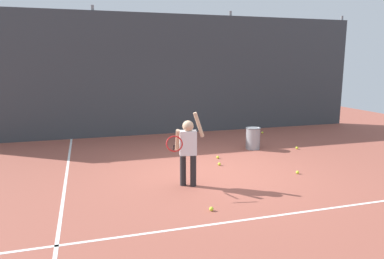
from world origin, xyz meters
TOP-DOWN VIEW (x-y plane):
  - ground_plane at (0.00, 0.00)m, footprint 20.00×20.00m
  - court_line_baseline at (0.00, -2.33)m, footprint 9.00×0.05m
  - court_line_sideline at (-2.88, 1.00)m, footprint 0.05×9.00m
  - back_fence_windscreen at (0.00, 4.16)m, footprint 12.91×0.08m
  - fence_post_1 at (-2.10, 4.22)m, footprint 0.09×0.09m
  - fence_post_2 at (2.10, 4.22)m, footprint 0.09×0.09m
  - fence_post_3 at (6.30, 4.22)m, footprint 0.09×0.09m
  - tennis_player at (-0.74, -0.72)m, footprint 0.79×0.57m
  - ball_hopper at (1.66, 1.50)m, footprint 0.38×0.38m
  - tennis_ball_0 at (0.46, 0.87)m, footprint 0.07×0.07m
  - tennis_ball_1 at (-0.70, -1.89)m, footprint 0.07×0.07m
  - tennis_ball_2 at (1.58, -0.68)m, footprint 0.07×0.07m
  - tennis_ball_3 at (0.29, 0.34)m, footprint 0.07×0.07m
  - tennis_ball_4 at (2.75, 1.15)m, footprint 0.07×0.07m
  - tennis_ball_5 at (2.86, 3.25)m, footprint 0.07×0.07m

SIDE VIEW (x-z plane):
  - ground_plane at x=0.00m, z-range 0.00..0.00m
  - court_line_baseline at x=0.00m, z-range 0.00..0.00m
  - court_line_sideline at x=-2.88m, z-range 0.00..0.00m
  - tennis_ball_0 at x=0.46m, z-range 0.00..0.07m
  - tennis_ball_1 at x=-0.70m, z-range 0.00..0.07m
  - tennis_ball_2 at x=1.58m, z-range 0.00..0.07m
  - tennis_ball_3 at x=0.29m, z-range 0.00..0.07m
  - tennis_ball_4 at x=2.75m, z-range 0.00..0.07m
  - tennis_ball_5 at x=2.86m, z-range 0.00..0.07m
  - ball_hopper at x=1.66m, z-range 0.01..0.57m
  - tennis_player at x=-0.74m, z-range 0.05..1.40m
  - back_fence_windscreen at x=0.00m, z-range 0.00..3.64m
  - fence_post_1 at x=-2.10m, z-range 0.00..3.79m
  - fence_post_2 at x=2.10m, z-range 0.00..3.79m
  - fence_post_3 at x=6.30m, z-range 0.00..3.79m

